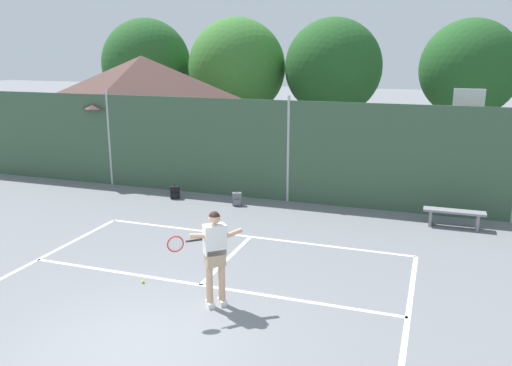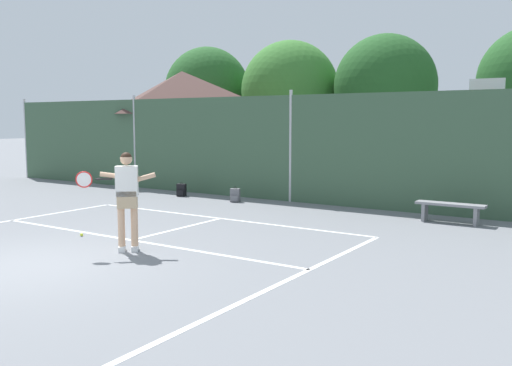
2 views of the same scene
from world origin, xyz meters
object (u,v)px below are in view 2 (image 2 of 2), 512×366
Objects in this scene: backpack_black at (181,190)px; backpack_grey at (235,195)px; tennis_player at (126,192)px; tennis_ball at (82,235)px; courtside_bench at (450,208)px; basketball_hoop at (485,125)px.

backpack_black and backpack_grey have the same top height.
tennis_player is at bearing -72.40° from backpack_grey.
backpack_black is at bearing 178.40° from backpack_grey.
courtside_bench reaches higher than tennis_ball.
tennis_player is 28.10× the size of tennis_ball.
backpack_grey is at bearing 91.72° from tennis_ball.
basketball_hoop is 7.67× the size of backpack_grey.
backpack_black is at bearing -163.99° from basketball_hoop.
tennis_player reaches higher than backpack_black.
tennis_player is at bearing -12.75° from tennis_ball.
courtside_bench is at bearing 55.41° from tennis_player.
courtside_bench is (8.46, -0.06, 0.17)m from backpack_black.
basketball_hoop reaches higher than tennis_player.
courtside_bench reaches higher than backpack_black.
basketball_hoop is 9.26m from backpack_black.
tennis_ball is at bearing 167.25° from tennis_player.
backpack_grey is at bearing 179.96° from courtside_bench.
basketball_hoop is at bearing 85.31° from courtside_bench.
backpack_grey is at bearing -1.60° from backpack_black.
backpack_grey is at bearing 107.60° from tennis_player.
tennis_player reaches higher than tennis_ball.
backpack_black reaches higher than tennis_ball.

